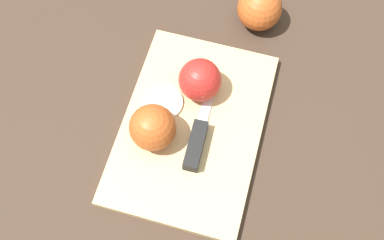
{
  "coord_description": "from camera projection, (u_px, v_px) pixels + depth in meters",
  "views": [
    {
      "loc": [
        -0.27,
        -0.05,
        0.65
      ],
      "look_at": [
        0.0,
        0.0,
        0.04
      ],
      "focal_mm": 42.0,
      "sensor_mm": 36.0,
      "label": 1
    }
  ],
  "objects": [
    {
      "name": "apple_slice",
      "position": [
        163.0,
        102.0,
        0.7
      ],
      "size": [
        0.06,
        0.06,
        0.01
      ],
      "color": "beige",
      "rests_on": "cutting_board"
    },
    {
      "name": "knife",
      "position": [
        197.0,
        140.0,
        0.67
      ],
      "size": [
        0.18,
        0.03,
        0.02
      ],
      "rotation": [
        0.0,
        0.0,
        -0.04
      ],
      "color": "silver",
      "rests_on": "cutting_board"
    },
    {
      "name": "ground_plane",
      "position": [
        192.0,
        129.0,
        0.7
      ],
      "size": [
        4.0,
        4.0,
        0.0
      ],
      "primitive_type": "plane",
      "color": "#38281E"
    },
    {
      "name": "cutting_board",
      "position": [
        192.0,
        127.0,
        0.69
      ],
      "size": [
        0.32,
        0.23,
        0.02
      ],
      "color": "tan",
      "rests_on": "ground_plane"
    },
    {
      "name": "apple_half_left",
      "position": [
        153.0,
        127.0,
        0.65
      ],
      "size": [
        0.07,
        0.07,
        0.07
      ],
      "rotation": [
        0.0,
        0.0,
        0.25
      ],
      "color": "#AD4C1E",
      "rests_on": "cutting_board"
    },
    {
      "name": "apple_half_right",
      "position": [
        203.0,
        80.0,
        0.68
      ],
      "size": [
        0.07,
        0.07,
        0.07
      ],
      "rotation": [
        0.0,
        0.0,
        1.86
      ],
      "color": "red",
      "rests_on": "cutting_board"
    },
    {
      "name": "apple_whole",
      "position": [
        260.0,
        8.0,
        0.75
      ],
      "size": [
        0.08,
        0.08,
        0.09
      ],
      "color": "#AD4C1E",
      "rests_on": "ground_plane"
    }
  ]
}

